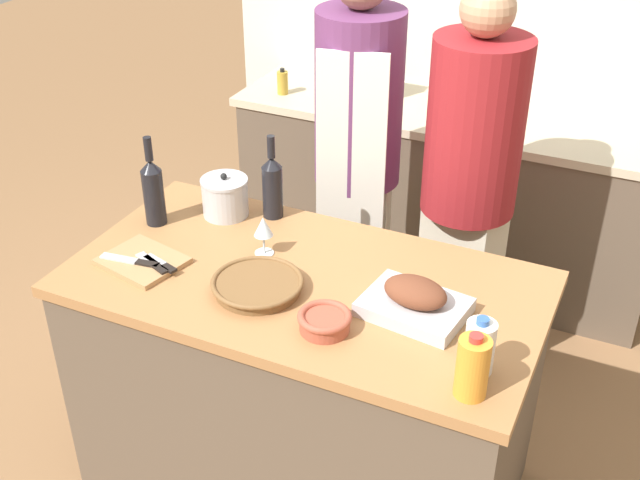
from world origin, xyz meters
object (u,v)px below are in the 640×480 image
mixing_bowl (325,321)px  wine_bottle_dark (153,190)px  wicker_basket (257,285)px  wine_glass_left (263,228)px  stock_pot (225,197)px  condiment_bottle_short (283,82)px  condiment_bottle_extra (436,86)px  person_cook_guest (469,181)px  juice_jug (473,367)px  person_cook_aproned (357,151)px  knife_paring (161,264)px  cutting_board (142,261)px  condiment_bottle_tall (452,86)px  milk_jug (479,347)px  roasting_pan (415,301)px  stand_mixer (364,74)px  knife_chef (132,261)px  knife_bread (153,264)px  wine_bottle_green (272,185)px

mixing_bowl → wine_bottle_dark: (-0.81, 0.32, 0.10)m
wicker_basket → wine_glass_left: (-0.09, 0.20, 0.08)m
stock_pot → condiment_bottle_short: size_ratio=1.29×
condiment_bottle_extra → person_cook_guest: person_cook_guest is taller
juice_jug → wine_bottle_dark: (-1.28, 0.40, 0.04)m
person_cook_aproned → wicker_basket: bearing=-99.3°
person_cook_aproned → knife_paring: bearing=-118.8°
cutting_board → condiment_bottle_tall: condiment_bottle_tall is taller
stock_pot → condiment_bottle_short: bearing=108.1°
wine_glass_left → person_cook_guest: person_cook_guest is taller
knife_paring → person_cook_aproned: 1.04m
juice_jug → milk_jug: juice_jug is taller
condiment_bottle_short → person_cook_guest: 1.32m
roasting_pan → condiment_bottle_tall: condiment_bottle_tall is taller
stock_pot → wine_bottle_dark: size_ratio=0.51×
knife_paring → person_cook_guest: person_cook_guest is taller
knife_paring → condiment_bottle_extra: condiment_bottle_extra is taller
stock_pot → wine_bottle_dark: wine_bottle_dark is taller
cutting_board → person_cook_aproned: 1.06m
cutting_board → wine_bottle_dark: wine_bottle_dark is taller
milk_jug → stand_mixer: 2.09m
wine_bottle_dark → knife_chef: bearing=-71.0°
cutting_board → knife_bread: 0.06m
wine_bottle_green → condiment_bottle_tall: wine_bottle_green is taller
stand_mixer → milk_jug: bearing=-59.0°
condiment_bottle_short → knife_paring: bearing=-76.3°
knife_chef → condiment_bottle_extra: bearing=77.2°
roasting_pan → person_cook_guest: 0.88m
roasting_pan → knife_chef: 0.94m
roasting_pan → wine_glass_left: bearing=169.4°
milk_jug → person_cook_guest: person_cook_guest is taller
roasting_pan → mixing_bowl: 0.28m
wicker_basket → condiment_bottle_extra: 1.85m
cutting_board → condiment_bottle_extra: (0.41, 1.87, 0.04)m
condiment_bottle_short → person_cook_aproned: (0.68, -0.64, 0.03)m
stock_pot → condiment_bottle_short: (-0.40, 1.23, -0.04)m
wine_bottle_green → person_cook_aproned: 0.54m
cutting_board → knife_bread: size_ratio=1.89×
juice_jug → knife_bread: 1.12m
cutting_board → condiment_bottle_short: size_ratio=2.23×
wine_bottle_dark → knife_chef: 0.31m
condiment_bottle_tall → cutting_board: bearing=-104.0°
cutting_board → wine_bottle_green: bearing=62.7°
mixing_bowl → person_cook_guest: size_ratio=0.09×
cutting_board → stand_mixer: (0.08, 1.73, 0.10)m
wine_bottle_dark → knife_chef: (0.10, -0.28, -0.11)m
person_cook_guest → wicker_basket: bearing=-99.2°
mixing_bowl → wine_bottle_green: bearing=130.2°
roasting_pan → wine_bottle_green: 0.76m
stand_mixer → condiment_bottle_extra: stand_mixer is taller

